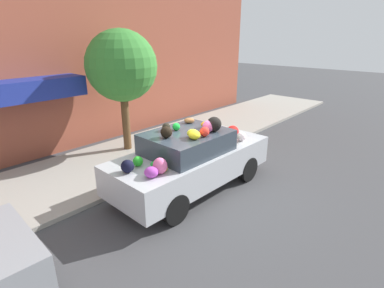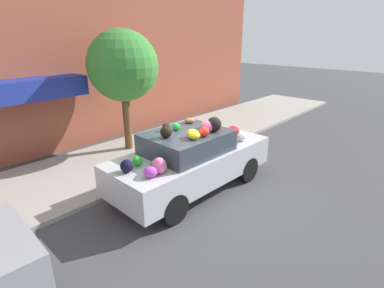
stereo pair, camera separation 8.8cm
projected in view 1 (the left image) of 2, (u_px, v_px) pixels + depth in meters
ground_plane at (193, 188)px, 7.41m from camera, size 60.00×60.00×0.00m
sidewalk_curb at (127, 158)px, 9.08m from camera, size 24.00×3.20×0.11m
building_facade at (75, 55)px, 9.42m from camera, size 18.00×1.20×6.02m
street_tree at (122, 66)px, 8.83m from camera, size 2.11×2.11×3.66m
fire_hydrant at (213, 131)px, 10.26m from camera, size 0.20×0.20×0.70m
art_car at (191, 159)px, 7.13m from camera, size 4.20×1.79×1.83m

